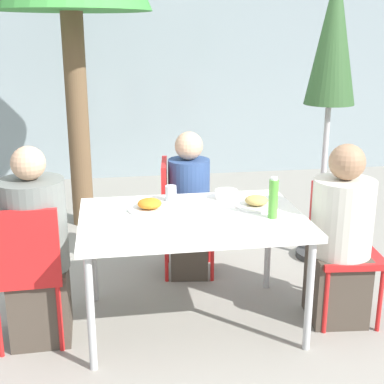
# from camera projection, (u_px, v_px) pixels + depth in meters

# --- Properties ---
(ground_plane) EXTENTS (24.00, 24.00, 0.00)m
(ground_plane) POSITION_uv_depth(u_px,v_px,m) (192.00, 322.00, 3.44)
(ground_plane) COLOR gray
(building_facade) EXTENTS (10.00, 0.20, 3.00)m
(building_facade) POSITION_uv_depth(u_px,v_px,m) (143.00, 57.00, 6.60)
(building_facade) COLOR #89999E
(building_facade) RESTS_ON ground
(dining_table) EXTENTS (1.35, 0.93, 0.73)m
(dining_table) POSITION_uv_depth(u_px,v_px,m) (192.00, 224.00, 3.25)
(dining_table) COLOR white
(dining_table) RESTS_ON ground
(chair_left) EXTENTS (0.41, 0.41, 0.88)m
(chair_left) POSITION_uv_depth(u_px,v_px,m) (26.00, 265.00, 3.05)
(chair_left) COLOR red
(chair_left) RESTS_ON ground
(person_left) EXTENTS (0.38, 0.38, 1.19)m
(person_left) POSITION_uv_depth(u_px,v_px,m) (36.00, 253.00, 3.12)
(person_left) COLOR #473D33
(person_left) RESTS_ON ground
(chair_right) EXTENTS (0.44, 0.44, 0.88)m
(chair_right) POSITION_uv_depth(u_px,v_px,m) (344.00, 239.00, 3.43)
(chair_right) COLOR red
(chair_right) RESTS_ON ground
(person_right) EXTENTS (0.38, 0.38, 1.16)m
(person_right) POSITION_uv_depth(u_px,v_px,m) (340.00, 241.00, 3.34)
(person_right) COLOR #473D33
(person_right) RESTS_ON ground
(chair_far) EXTENTS (0.45, 0.45, 0.88)m
(chair_far) POSITION_uv_depth(u_px,v_px,m) (178.00, 208.00, 4.03)
(chair_far) COLOR red
(chair_far) RESTS_ON ground
(person_far) EXTENTS (0.31, 0.31, 1.11)m
(person_far) POSITION_uv_depth(u_px,v_px,m) (189.00, 209.00, 3.98)
(person_far) COLOR #473D33
(person_far) RESTS_ON ground
(closed_umbrella) EXTENTS (0.38, 0.38, 2.28)m
(closed_umbrella) POSITION_uv_depth(u_px,v_px,m) (333.00, 47.00, 3.96)
(closed_umbrella) COLOR #333333
(closed_umbrella) RESTS_ON ground
(plate_0) EXTENTS (0.27, 0.27, 0.07)m
(plate_0) POSITION_uv_depth(u_px,v_px,m) (256.00, 203.00, 3.39)
(plate_0) COLOR white
(plate_0) RESTS_ON dining_table
(plate_1) EXTENTS (0.28, 0.28, 0.07)m
(plate_1) POSITION_uv_depth(u_px,v_px,m) (150.00, 206.00, 3.33)
(plate_1) COLOR white
(plate_1) RESTS_ON dining_table
(bottle) EXTENTS (0.06, 0.06, 0.25)m
(bottle) POSITION_uv_depth(u_px,v_px,m) (273.00, 198.00, 3.16)
(bottle) COLOR #51A338
(bottle) RESTS_ON dining_table
(drinking_cup) EXTENTS (0.07, 0.07, 0.10)m
(drinking_cup) POSITION_uv_depth(u_px,v_px,m) (171.00, 193.00, 3.51)
(drinking_cup) COLOR silver
(drinking_cup) RESTS_ON dining_table
(salad_bowl) EXTENTS (0.15, 0.15, 0.06)m
(salad_bowl) POSITION_uv_depth(u_px,v_px,m) (226.00, 194.00, 3.56)
(salad_bowl) COLOR white
(salad_bowl) RESTS_ON dining_table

